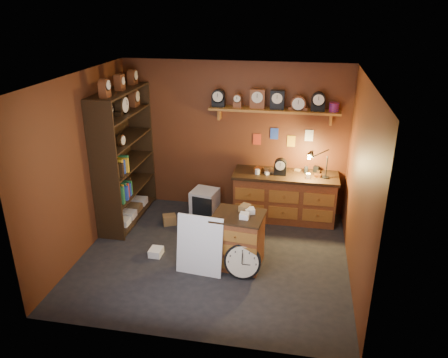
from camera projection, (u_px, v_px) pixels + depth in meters
floor at (214, 256)px, 6.69m from camera, size 4.00×4.00×0.00m
room_shell at (218, 148)px, 6.13m from camera, size 4.02×3.62×2.71m
shelving_unit at (122, 152)px, 7.41m from camera, size 0.47×1.60×2.58m
workbench at (285, 194)px, 7.69m from camera, size 1.81×0.66×1.36m
low_cabinet at (238, 238)px, 6.33m from camera, size 0.77×0.67×0.91m
big_round_clock at (243, 261)px, 6.10m from camera, size 0.52×0.17×0.52m
white_panel at (200, 272)px, 6.32m from camera, size 0.69×0.25×0.89m
mini_fridge at (205, 202)px, 7.95m from camera, size 0.51×0.53×0.46m
floor_box_a at (191, 225)px, 7.47m from camera, size 0.26×0.23×0.14m
floor_box_b at (156, 252)px, 6.70m from camera, size 0.19×0.23×0.11m
floor_box_c at (170, 220)px, 7.62m from camera, size 0.28×0.26×0.17m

